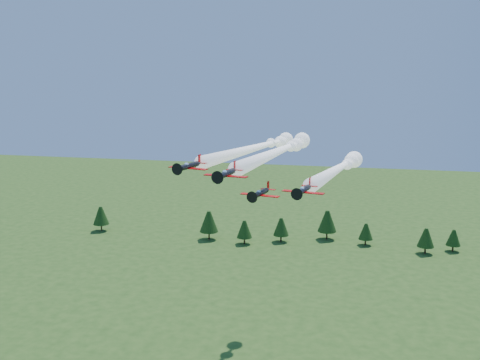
% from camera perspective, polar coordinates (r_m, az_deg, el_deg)
% --- Properties ---
extents(plane_lead, '(11.42, 51.56, 3.70)m').
position_cam_1_polar(plane_lead, '(109.37, 4.25, 3.13)').
color(plane_lead, black).
rests_on(plane_lead, ground).
extents(plane_left, '(16.41, 53.50, 3.70)m').
position_cam_1_polar(plane_left, '(121.94, 1.89, 3.52)').
color(plane_left, black).
rests_on(plane_left, ground).
extents(plane_right, '(12.41, 42.29, 3.70)m').
position_cam_1_polar(plane_right, '(109.35, 10.57, 1.29)').
color(plane_right, black).
rests_on(plane_right, ground).
extents(plane_slot, '(7.68, 8.44, 2.68)m').
position_cam_1_polar(plane_slot, '(99.67, 2.20, -1.41)').
color(plane_slot, black).
rests_on(plane_slot, ground).
extents(treeline, '(173.58, 19.97, 11.51)m').
position_cam_1_polar(treeline, '(206.25, 7.44, -5.06)').
color(treeline, '#382314').
rests_on(treeline, ground).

